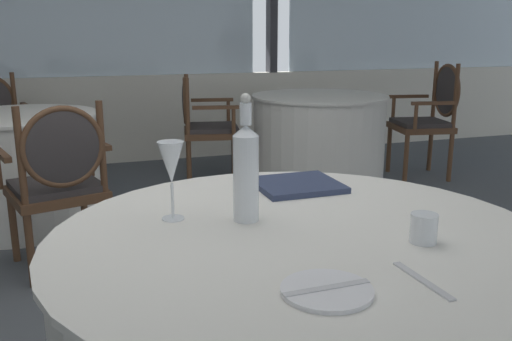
% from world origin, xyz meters
% --- Properties ---
extents(ground_plane, '(14.23, 14.23, 0.00)m').
position_xyz_m(ground_plane, '(0.00, 0.00, 0.00)').
color(ground_plane, '#4C5156').
extents(window_wall_far, '(10.94, 0.14, 2.87)m').
position_xyz_m(window_wall_far, '(0.00, 3.47, 1.14)').
color(window_wall_far, silver).
rests_on(window_wall_far, ground_plane).
extents(side_plate, '(0.19, 0.19, 0.01)m').
position_xyz_m(side_plate, '(0.14, -1.15, 0.75)').
color(side_plate, white).
rests_on(side_plate, foreground_table).
extents(butter_knife, '(0.19, 0.02, 0.00)m').
position_xyz_m(butter_knife, '(0.14, -1.15, 0.75)').
color(butter_knife, silver).
rests_on(butter_knife, foreground_table).
extents(dinner_fork, '(0.02, 0.20, 0.00)m').
position_xyz_m(dinner_fork, '(0.36, -1.17, 0.74)').
color(dinner_fork, silver).
rests_on(dinner_fork, foreground_table).
extents(water_bottle, '(0.07, 0.07, 0.36)m').
position_xyz_m(water_bottle, '(0.12, -0.67, 0.89)').
color(water_bottle, white).
rests_on(water_bottle, foreground_table).
extents(wine_glass, '(0.08, 0.08, 0.23)m').
position_xyz_m(wine_glass, '(-0.07, -0.59, 0.90)').
color(wine_glass, white).
rests_on(wine_glass, foreground_table).
extents(water_tumbler, '(0.07, 0.07, 0.08)m').
position_xyz_m(water_tumbler, '(0.50, -0.97, 0.78)').
color(water_tumbler, white).
rests_on(water_tumbler, foreground_table).
extents(menu_book, '(0.28, 0.26, 0.02)m').
position_xyz_m(menu_book, '(0.39, -0.40, 0.75)').
color(menu_book, '#2D3856').
rests_on(menu_book, foreground_table).
extents(background_table_1, '(1.16, 1.16, 0.74)m').
position_xyz_m(background_table_1, '(1.69, 2.19, 0.37)').
color(background_table_1, silver).
rests_on(background_table_1, ground_plane).
extents(dining_chair_1_0, '(0.54, 0.60, 0.92)m').
position_xyz_m(dining_chair_1_0, '(0.71, 2.38, 0.54)').
color(dining_chair_1_0, brown).
rests_on(dining_chair_1_0, ground_plane).
extents(dining_chair_1_1, '(0.54, 0.60, 1.01)m').
position_xyz_m(dining_chair_1_1, '(2.68, 1.99, 0.59)').
color(dining_chair_1_1, brown).
rests_on(dining_chair_1_1, ground_plane).
extents(background_table_2, '(1.05, 1.05, 0.74)m').
position_xyz_m(background_table_2, '(-0.66, 1.81, 0.37)').
color(background_table_2, silver).
rests_on(background_table_2, ground_plane).
extents(dining_chair_2_1, '(0.62, 0.57, 0.92)m').
position_xyz_m(dining_chair_2_1, '(-0.41, 0.89, 0.53)').
color(dining_chair_2_1, brown).
rests_on(dining_chair_2_1, ground_plane).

